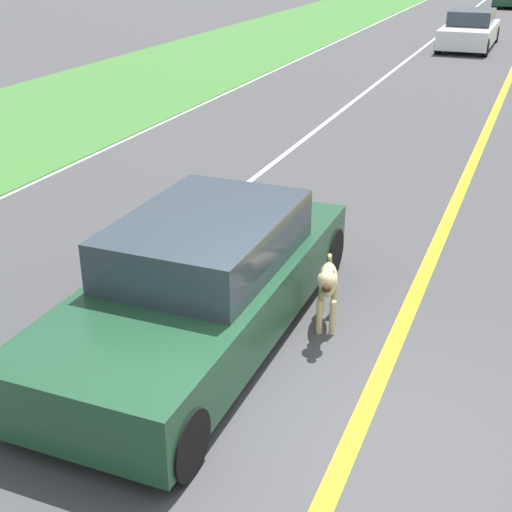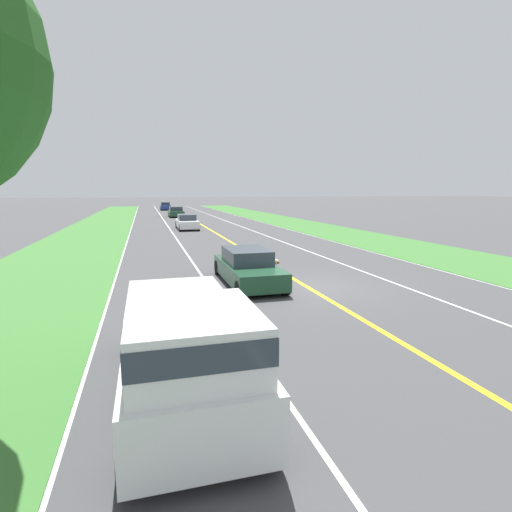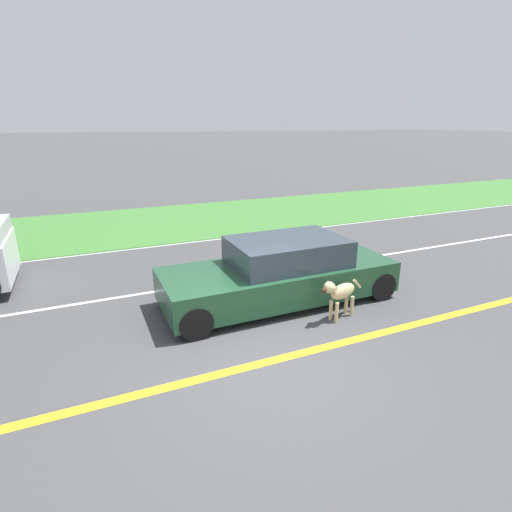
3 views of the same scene
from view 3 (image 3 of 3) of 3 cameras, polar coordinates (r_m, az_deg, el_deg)
ground_plane at (r=6.47m, az=2.11°, el=-14.79°), size 400.00×400.00×0.00m
centre_divider_line at (r=6.47m, az=2.11°, el=-14.76°), size 0.18×160.00×0.01m
lane_edge_line_right at (r=12.60m, az=-11.94°, el=1.66°), size 0.14×160.00×0.01m
lane_dash_same_dir at (r=9.38m, az=-7.29°, el=-3.92°), size 0.10×160.00×0.01m
grass_verge_right at (r=15.46m, az=-14.37°, el=4.59°), size 6.00×160.00×0.03m
ego_car at (r=8.25m, az=3.55°, el=-2.41°), size 1.84×4.79×1.33m
dog at (r=7.65m, az=11.89°, el=-5.12°), size 0.41×1.10×0.85m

